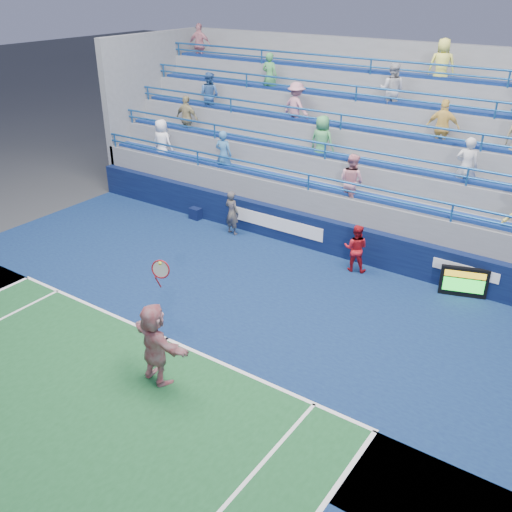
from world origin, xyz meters
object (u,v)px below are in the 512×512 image
Objects in this scene: ball_girl at (356,248)px; line_judge at (232,213)px; judge_chair at (197,212)px; tennis_player at (155,344)px; serve_speed_board at (464,282)px.

line_judge is at bearing -16.72° from ball_girl.
line_judge is (1.86, -0.36, 0.53)m from judge_chair.
judge_chair is at bearing 124.62° from tennis_player.
line_judge is at bearing -178.28° from serve_speed_board.
judge_chair is at bearing -3.97° from line_judge.
serve_speed_board is 9.55m from judge_chair.
ball_girl is at bearing -174.05° from line_judge.
ball_girl is at bearing 79.87° from tennis_player.
line_judge is 1.05× the size of ball_girl.
ball_girl reaches higher than serve_speed_board.
judge_chair is at bearing 179.25° from serve_speed_board.
serve_speed_board is at bearing 59.42° from tennis_player.
line_judge reaches higher than judge_chair.
ball_girl reaches higher than judge_chair.
ball_girl is at bearing -174.38° from serve_speed_board.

